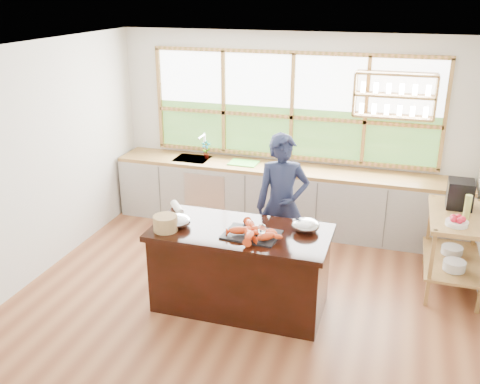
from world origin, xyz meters
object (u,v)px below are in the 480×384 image
at_px(cook, 282,205).
at_px(espresso_machine, 460,194).
at_px(island, 240,268).
at_px(wicker_basket, 165,223).

relative_size(cook, espresso_machine, 5.39).
relative_size(island, cook, 1.08).
xyz_separation_m(espresso_machine, wicker_basket, (-2.92, -1.56, -0.08)).
height_order(island, espresso_machine, espresso_machine).
bearing_deg(espresso_machine, island, -147.90).
height_order(cook, espresso_machine, cook).
relative_size(espresso_machine, wicker_basket, 1.26).
bearing_deg(island, wicker_basket, -162.33).
bearing_deg(wicker_basket, island, 17.67).
bearing_deg(cook, island, -123.04).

